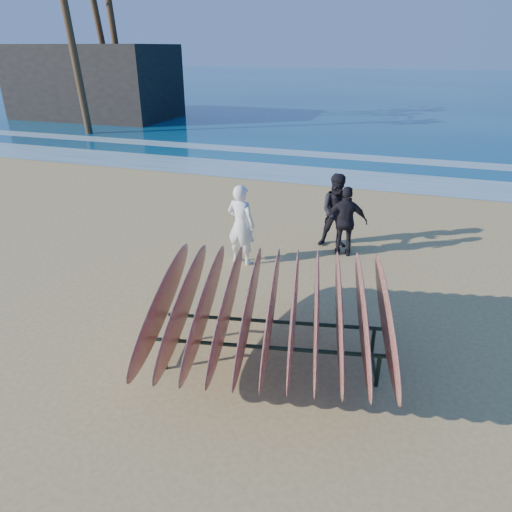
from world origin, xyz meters
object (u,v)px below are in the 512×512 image
object	(u,v)px
person_dark_b	(346,222)
surfboard_rack	(271,309)
building	(94,82)
person_dark_a	(338,211)
person_white	(241,225)

from	to	relation	value
person_dark_b	surfboard_rack	bearing A→B (deg)	75.67
surfboard_rack	building	bearing A→B (deg)	119.48
surfboard_rack	person_dark_a	distance (m)	4.59
person_dark_b	building	size ratio (longest dim) A/B	0.16
person_white	surfboard_rack	bearing A→B (deg)	127.78
person_dark_a	building	world-z (taller)	building
surfboard_rack	person_dark_b	xyz separation A→B (m)	(0.43, 4.18, -0.13)
person_dark_a	person_dark_b	xyz separation A→B (m)	(0.25, -0.41, -0.07)
person_dark_a	person_dark_b	world-z (taller)	person_dark_a
person_dark_a	surfboard_rack	bearing A→B (deg)	-103.67
person_dark_a	building	bearing A→B (deg)	126.87
person_dark_b	building	distance (m)	24.90
person_white	building	size ratio (longest dim) A/B	0.17
surfboard_rack	person_dark_a	world-z (taller)	person_dark_a
surfboard_rack	person_white	xyz separation A→B (m)	(-1.58, 3.08, -0.05)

